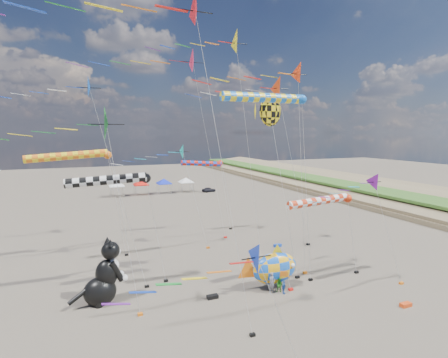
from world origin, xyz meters
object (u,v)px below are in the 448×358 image
person_adult (272,283)px  child_green (280,285)px  child_blue (284,287)px  fish_inflatable (274,268)px  parked_car (209,190)px  cat_inflatable (103,271)px

person_adult → child_green: bearing=-28.7°
child_blue → child_green: bearing=76.0°
fish_inflatable → parked_car: size_ratio=1.76×
fish_inflatable → parked_car: 49.75m
cat_inflatable → child_green: size_ratio=4.25×
child_blue → parked_car: child_blue is taller
person_adult → child_blue: 1.05m
child_green → person_adult: bearing=-156.4°
fish_inflatable → child_green: bearing=-89.3°
fish_inflatable → child_blue: fish_inflatable is taller
child_blue → fish_inflatable: bearing=61.0°
child_green → child_blue: size_ratio=1.07×
cat_inflatable → child_green: cat_inflatable is taller
cat_inflatable → child_blue: bearing=-28.0°
person_adult → cat_inflatable: bearing=145.5°
fish_inflatable → person_adult: 1.35m
fish_inflatable → person_adult: (-0.69, -0.77, -0.87)m
child_green → parked_car: size_ratio=0.38×
fish_inflatable → person_adult: bearing=-131.6°
child_green → cat_inflatable: bearing=-161.8°
cat_inflatable → child_green: (13.74, -3.81, -1.97)m
cat_inflatable → person_adult: 13.65m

